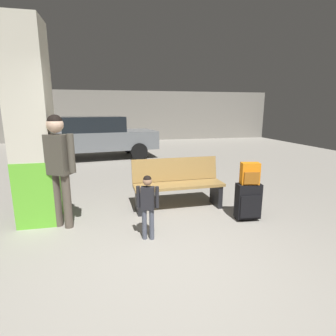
% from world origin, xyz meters
% --- Properties ---
extents(ground_plane, '(18.00, 18.00, 0.10)m').
position_xyz_m(ground_plane, '(0.00, 4.00, -0.05)').
color(ground_plane, gray).
extents(garage_back_wall, '(18.00, 0.12, 2.80)m').
position_xyz_m(garage_back_wall, '(0.00, 12.86, 1.40)').
color(garage_back_wall, gray).
rests_on(garage_back_wall, ground_plane).
extents(structural_pillar, '(0.57, 0.57, 2.99)m').
position_xyz_m(structural_pillar, '(-1.73, 1.63, 1.48)').
color(structural_pillar, '#66C633').
rests_on(structural_pillar, ground_plane).
extents(bench, '(1.62, 0.57, 0.89)m').
position_xyz_m(bench, '(0.55, 1.77, 0.44)').
color(bench, '#9E7A42').
rests_on(bench, ground_plane).
extents(suitcase, '(0.39, 0.26, 0.60)m').
position_xyz_m(suitcase, '(1.50, 0.98, 0.32)').
color(suitcase, black).
rests_on(suitcase, ground_plane).
extents(backpack_bright, '(0.30, 0.23, 0.34)m').
position_xyz_m(backpack_bright, '(1.50, 0.98, 0.77)').
color(backpack_bright, orange).
rests_on(backpack_bright, suitcase).
extents(child, '(0.29, 0.21, 0.90)m').
position_xyz_m(child, '(-0.15, 0.68, 0.55)').
color(child, '#4C5160').
rests_on(child, ground_plane).
extents(adult, '(0.51, 0.35, 1.68)m').
position_xyz_m(adult, '(-1.35, 1.35, 1.04)').
color(adult, brown).
rests_on(adult, ground_plane).
extents(parked_car_far, '(4.30, 2.25, 1.51)m').
position_xyz_m(parked_car_far, '(-1.08, 7.23, 0.81)').
color(parked_car_far, slate).
rests_on(parked_car_far, ground_plane).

